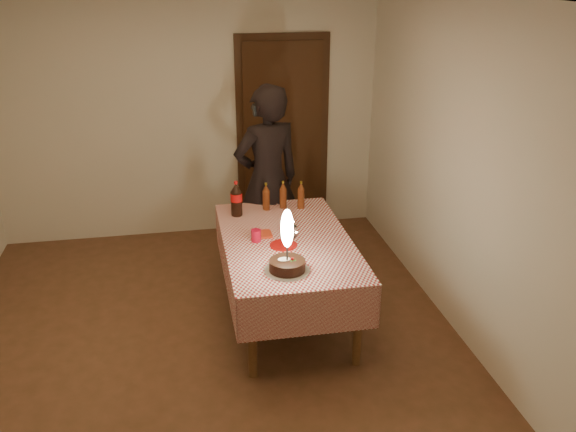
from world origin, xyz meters
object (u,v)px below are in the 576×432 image
(red_cup, at_px, (256,236))
(amber_bottle_right, at_px, (301,196))
(dining_table, at_px, (287,250))
(red_plate, at_px, (284,245))
(clear_cup, at_px, (292,231))
(birthday_cake, at_px, (287,255))
(cola_bottle, at_px, (236,199))
(photographer, at_px, (267,180))
(amber_bottle_left, at_px, (266,197))
(amber_bottle_mid, at_px, (283,195))

(red_cup, bearing_deg, amber_bottle_right, 51.80)
(dining_table, xyz_separation_m, red_plate, (-0.05, -0.11, 0.10))
(clear_cup, bearing_deg, birthday_cake, -104.76)
(cola_bottle, height_order, amber_bottle_right, cola_bottle)
(amber_bottle_right, relative_size, photographer, 0.14)
(amber_bottle_right, bearing_deg, birthday_cake, -106.46)
(cola_bottle, relative_size, photographer, 0.18)
(dining_table, bearing_deg, amber_bottle_right, 68.77)
(dining_table, xyz_separation_m, clear_cup, (0.06, 0.05, 0.14))
(birthday_cake, relative_size, red_cup, 4.80)
(birthday_cake, distance_m, amber_bottle_left, 1.19)
(red_cup, bearing_deg, photographer, 75.61)
(red_plate, height_order, cola_bottle, cola_bottle)
(clear_cup, distance_m, amber_bottle_right, 0.63)
(red_plate, xyz_separation_m, clear_cup, (0.10, 0.16, 0.04))
(amber_bottle_mid, bearing_deg, dining_table, -97.76)
(dining_table, relative_size, cola_bottle, 5.42)
(amber_bottle_left, bearing_deg, cola_bottle, -163.63)
(photographer, bearing_deg, clear_cup, -85.82)
(dining_table, xyz_separation_m, amber_bottle_left, (-0.06, 0.66, 0.22))
(birthday_cake, xyz_separation_m, photographer, (0.09, 1.47, 0.06))
(dining_table, relative_size, clear_cup, 19.11)
(amber_bottle_right, distance_m, amber_bottle_mid, 0.16)
(clear_cup, relative_size, amber_bottle_right, 0.35)
(birthday_cake, height_order, amber_bottle_left, birthday_cake)
(red_plate, distance_m, cola_bottle, 0.76)
(amber_bottle_left, distance_m, amber_bottle_mid, 0.16)
(dining_table, bearing_deg, clear_cup, 41.54)
(amber_bottle_mid, bearing_deg, amber_bottle_right, -13.39)
(dining_table, height_order, red_cup, red_cup)
(photographer, bearing_deg, red_cup, -104.39)
(birthday_cake, height_order, clear_cup, birthday_cake)
(clear_cup, relative_size, photographer, 0.05)
(red_cup, relative_size, amber_bottle_left, 0.39)
(birthday_cake, height_order, cola_bottle, birthday_cake)
(cola_bottle, bearing_deg, red_plate, -66.92)
(red_cup, xyz_separation_m, amber_bottle_right, (0.50, 0.63, 0.07))
(red_plate, bearing_deg, amber_bottle_right, 68.47)
(amber_bottle_left, relative_size, amber_bottle_mid, 1.00)
(birthday_cake, bearing_deg, amber_bottle_right, 73.54)
(photographer, bearing_deg, amber_bottle_right, -48.94)
(red_plate, bearing_deg, photographer, 87.96)
(red_plate, xyz_separation_m, red_cup, (-0.20, 0.12, 0.05))
(dining_table, distance_m, photographer, 0.98)
(cola_bottle, height_order, photographer, photographer)
(red_cup, bearing_deg, amber_bottle_mid, 63.05)
(dining_table, distance_m, red_plate, 0.16)
(red_cup, relative_size, amber_bottle_mid, 0.39)
(clear_cup, bearing_deg, amber_bottle_mid, 86.66)
(cola_bottle, xyz_separation_m, amber_bottle_left, (0.28, 0.08, -0.03))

